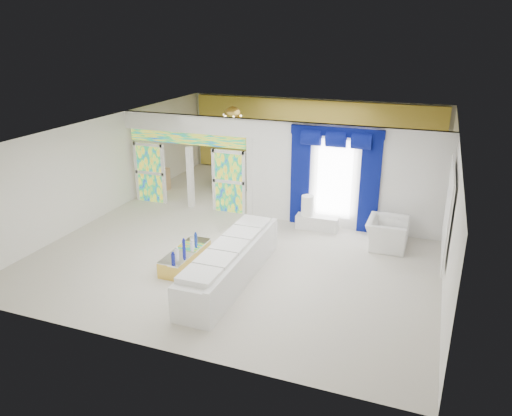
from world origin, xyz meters
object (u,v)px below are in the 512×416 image
at_px(white_sofa, 231,264).
at_px(coffee_table, 185,258).
at_px(grand_piano, 244,172).
at_px(console_table, 317,223).
at_px(armchair, 387,233).

relative_size(white_sofa, coffee_table, 2.40).
bearing_deg(grand_piano, white_sofa, -50.80).
distance_m(coffee_table, grand_piano, 6.91).
relative_size(console_table, grand_piano, 0.67).
bearing_deg(coffee_table, grand_piano, 99.66).
xyz_separation_m(coffee_table, grand_piano, (-1.16, 6.81, 0.27)).
relative_size(white_sofa, armchair, 3.51).
height_order(coffee_table, console_table, console_table).
bearing_deg(grand_piano, console_table, -23.61).
xyz_separation_m(console_table, armchair, (2.02, -0.53, 0.18)).
height_order(coffee_table, armchair, armchair).
distance_m(white_sofa, armchair, 4.45).
distance_m(console_table, grand_piano, 5.01).
bearing_deg(grand_piano, coffee_table, -60.58).
bearing_deg(coffee_table, armchair, 32.30).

